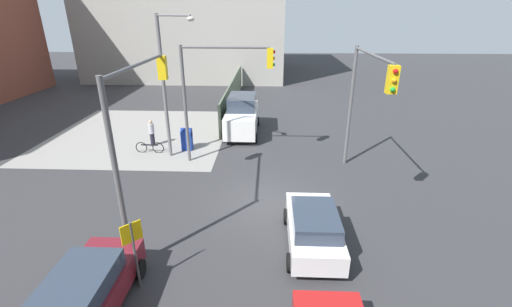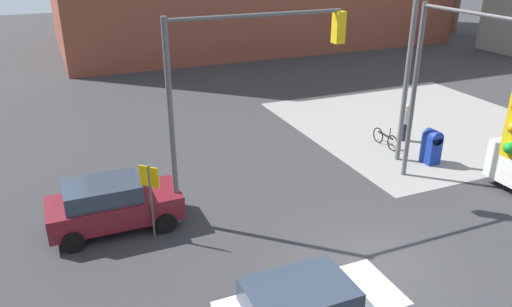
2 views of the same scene
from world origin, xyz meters
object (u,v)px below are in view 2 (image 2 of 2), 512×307
object	(u,v)px
bicycle_leaning_on_fence	(385,139)
bicycle_at_crosswalk	(98,205)
mailbox_blue	(432,145)
traffic_signal_ne_corner	(457,69)
coupe_maroon	(112,204)
traffic_signal_nw_corner	(242,74)
street_lamp_corner	(412,48)
pedestrian_crossing	(406,122)

from	to	relation	value
bicycle_leaning_on_fence	bicycle_at_crosswalk	world-z (taller)	same
mailbox_blue	bicycle_at_crosswalk	world-z (taller)	mailbox_blue
traffic_signal_ne_corner	coupe_maroon	distance (m)	11.80
traffic_signal_nw_corner	street_lamp_corner	world-z (taller)	street_lamp_corner
traffic_signal_ne_corner	street_lamp_corner	world-z (taller)	street_lamp_corner
traffic_signal_ne_corner	mailbox_blue	world-z (taller)	traffic_signal_ne_corner
coupe_maroon	bicycle_at_crosswalk	bearing A→B (deg)	108.26
traffic_signal_nw_corner	street_lamp_corner	size ratio (longest dim) A/B	0.81
pedestrian_crossing	bicycle_at_crosswalk	bearing A→B (deg)	108.06
traffic_signal_nw_corner	bicycle_leaning_on_fence	bearing A→B (deg)	19.08
traffic_signal_ne_corner	pedestrian_crossing	bearing A→B (deg)	64.30
traffic_signal_ne_corner	street_lamp_corner	xyz separation A→B (m)	(0.51, 2.86, 0.10)
coupe_maroon	bicycle_at_crosswalk	distance (m)	1.23
street_lamp_corner	bicycle_leaning_on_fence	world-z (taller)	street_lamp_corner
street_lamp_corner	traffic_signal_ne_corner	bearing A→B (deg)	-100.06
bicycle_leaning_on_fence	pedestrian_crossing	bearing A→B (deg)	9.62
bicycle_leaning_on_fence	bicycle_at_crosswalk	bearing A→B (deg)	-174.49
pedestrian_crossing	bicycle_at_crosswalk	world-z (taller)	pedestrian_crossing
mailbox_blue	traffic_signal_nw_corner	bearing A→B (deg)	-176.59
pedestrian_crossing	bicycle_leaning_on_fence	size ratio (longest dim) A/B	0.99
bicycle_at_crosswalk	coupe_maroon	bearing A→B (deg)	-71.74
traffic_signal_nw_corner	street_lamp_corner	xyz separation A→B (m)	(7.20, 0.98, 0.04)
traffic_signal_nw_corner	pedestrian_crossing	xyz separation A→B (m)	(9.00, 2.90, -3.76)
mailbox_blue	bicycle_leaning_on_fence	distance (m)	2.32
pedestrian_crossing	coupe_maroon	bearing A→B (deg)	112.75
bicycle_leaning_on_fence	mailbox_blue	bearing A→B (deg)	-74.72
coupe_maroon	traffic_signal_ne_corner	bearing A→B (deg)	-11.90
traffic_signal_nw_corner	bicycle_at_crosswalk	distance (m)	6.49
traffic_signal_nw_corner	coupe_maroon	distance (m)	5.73
traffic_signal_nw_corner	coupe_maroon	size ratio (longest dim) A/B	1.61
coupe_maroon	pedestrian_crossing	xyz separation A→B (m)	(13.25, 2.47, 0.06)
traffic_signal_nw_corner	coupe_maroon	xyz separation A→B (m)	(-4.25, 0.43, -3.82)
traffic_signal_nw_corner	bicycle_leaning_on_fence	distance (m)	9.31
traffic_signal_nw_corner	mailbox_blue	xyz separation A→B (m)	(8.40, 0.50, -3.90)
street_lamp_corner	pedestrian_crossing	distance (m)	4.62
traffic_signal_nw_corner	street_lamp_corner	distance (m)	7.27
traffic_signal_nw_corner	bicycle_leaning_on_fence	xyz separation A→B (m)	(7.80, 2.70, -4.31)
street_lamp_corner	bicycle_leaning_on_fence	xyz separation A→B (m)	(0.59, 1.71, -4.35)
coupe_maroon	pedestrian_crossing	distance (m)	13.48
bicycle_at_crosswalk	traffic_signal_nw_corner	bearing A→B (deg)	-18.03
traffic_signal_nw_corner	mailbox_blue	size ratio (longest dim) A/B	4.55
mailbox_blue	coupe_maroon	size ratio (longest dim) A/B	0.35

